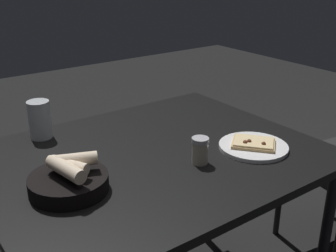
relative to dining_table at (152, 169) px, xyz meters
name	(u,v)px	position (x,y,z in m)	size (l,w,h in m)	color
dining_table	(152,169)	(0.00, 0.00, 0.00)	(0.90, 1.14, 0.72)	black
pizza_plate	(253,146)	(-0.18, -0.31, 0.07)	(0.24, 0.24, 0.04)	white
bread_basket	(69,180)	(-0.06, 0.33, 0.10)	(0.23, 0.23, 0.11)	black
beer_glass	(40,122)	(0.36, 0.26, 0.12)	(0.08, 0.08, 0.14)	silver
pepper_shaker	(200,152)	(-0.15, -0.09, 0.10)	(0.06, 0.06, 0.09)	#BFB299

